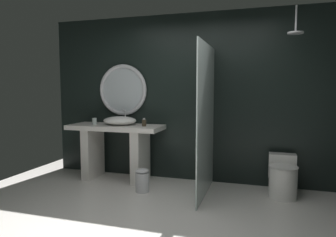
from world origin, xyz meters
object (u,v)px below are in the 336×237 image
Objects in this scene: waste_bin at (142,180)px; round_wall_mirror at (123,90)px; tumbler_cup at (94,121)px; toilet at (283,177)px; vessel_sink at (120,121)px; soap_dispenser at (144,123)px; rain_shower_head at (296,30)px.

round_wall_mirror is at bearing 130.61° from waste_bin.
toilet is (2.87, -0.03, -0.66)m from tumbler_cup.
vessel_sink reaches higher than toilet.
tumbler_cup is 0.82× the size of soap_dispenser.
waste_bin is at bearing -169.33° from rain_shower_head.
tumbler_cup is 0.32× the size of waste_bin.
vessel_sink is 0.44m from soap_dispenser.
vessel_sink is 2.54m from toilet.
soap_dispenser reaches higher than toilet.
rain_shower_head is (2.96, -0.07, 1.26)m from tumbler_cup.
rain_shower_head is 1.08× the size of waste_bin.
soap_dispenser is at bearing -31.92° from round_wall_mirror.
vessel_sink reaches higher than tumbler_cup.
rain_shower_head is (2.59, -0.36, 0.76)m from round_wall_mirror.
round_wall_mirror is 2.78m from toilet.
vessel_sink is 1.63× the size of waste_bin.
vessel_sink is 0.55m from round_wall_mirror.
tumbler_cup is 0.12× the size of round_wall_mirror.
tumbler_cup is at bearing -173.15° from vessel_sink.
waste_bin is (0.57, -0.49, -0.78)m from vessel_sink.
soap_dispenser reaches higher than waste_bin.
soap_dispenser is at bearing 179.37° from toilet.
vessel_sink is at bearing 178.04° from toilet.
tumbler_cup is 0.86m from soap_dispenser.
vessel_sink is 4.26× the size of soap_dispenser.
tumbler_cup is 2.95m from toilet.
round_wall_mirror is 2.36× the size of rain_shower_head.
soap_dispenser is 2.12m from toilet.
vessel_sink is at bearing 171.97° from soap_dispenser.
tumbler_cup is 3.22m from rain_shower_head.
rain_shower_head is 0.62× the size of toilet.
waste_bin is (1.00, -0.43, -0.76)m from tumbler_cup.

